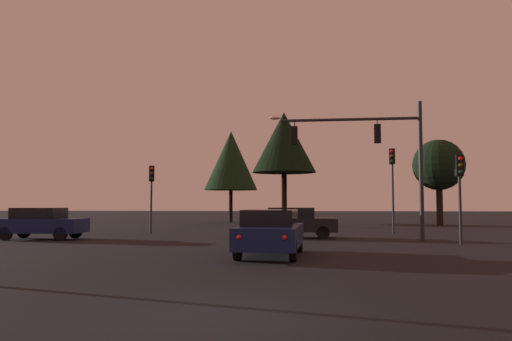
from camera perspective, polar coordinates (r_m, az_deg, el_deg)
The scene contains 11 objects.
ground_plane at distance 32.06m, azimuth 2.77°, elevation -6.93°, with size 168.00×168.00×0.00m, color black.
traffic_signal_mast_arm at distance 23.99m, azimuth 13.47°, elevation 2.73°, with size 7.22×0.51×6.53m.
traffic_light_corner_left at distance 22.51m, azimuth 22.50°, elevation -1.07°, with size 0.32×0.36×3.78m.
traffic_light_corner_right at distance 29.42m, azimuth 15.51°, elevation -0.36°, with size 0.37×0.39×4.90m.
traffic_light_median at distance 28.87m, azimuth -12.01°, elevation -1.67°, with size 0.37×0.39×3.90m.
car_nearside_lane at distance 16.33m, azimuth 1.75°, elevation -7.08°, with size 2.13×4.70×1.52m.
car_crossing_left at distance 26.08m, azimuth -23.62°, elevation -5.57°, with size 4.14×1.94×1.52m.
car_crossing_right at distance 25.06m, azimuth 4.35°, elevation -5.96°, with size 4.33×1.89×1.52m.
tree_behind_sign at distance 45.87m, azimuth -2.91°, elevation 1.15°, with size 4.94×4.94×8.48m.
tree_left_far at distance 38.50m, azimuth 3.26°, elevation 3.24°, with size 4.96×4.96×8.88m.
tree_center_horizon at distance 41.57m, azimuth 20.38°, elevation 0.56°, with size 4.02×4.02×6.80m.
Camera 1 is at (1.46, -7.48, 1.72)m, focal length 34.57 mm.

